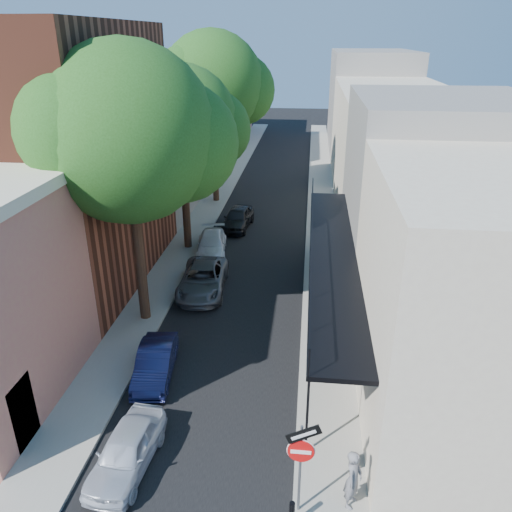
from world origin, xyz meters
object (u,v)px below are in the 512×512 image
(oak_mid, at_px, (189,124))
(parked_car_c, at_px, (203,279))
(parked_car_b, at_px, (155,363))
(oak_far, at_px, (220,85))
(parked_car_d, at_px, (212,244))
(parked_car_a, at_px, (127,450))
(pedestrian, at_px, (353,479))
(sign_post, at_px, (301,454))
(oak_near, at_px, (141,137))
(parked_car_e, at_px, (238,218))

(oak_mid, bearing_deg, parked_car_c, -73.51)
(oak_mid, height_order, parked_car_b, oak_mid)
(oak_mid, distance_m, parked_car_c, 8.53)
(oak_far, distance_m, parked_car_d, 12.54)
(oak_far, distance_m, parked_car_a, 26.45)
(pedestrian, bearing_deg, sign_post, 127.65)
(sign_post, height_order, oak_near, oak_near)
(parked_car_b, xyz_separation_m, pedestrian, (6.70, -4.83, 0.41))
(parked_car_b, bearing_deg, oak_near, 99.48)
(oak_mid, bearing_deg, parked_car_e, 59.51)
(oak_near, distance_m, parked_car_a, 11.13)
(sign_post, distance_m, pedestrian, 1.76)
(oak_near, bearing_deg, parked_car_a, -79.01)
(parked_car_d, bearing_deg, parked_car_e, 70.70)
(parked_car_d, distance_m, pedestrian, 17.47)
(oak_near, bearing_deg, parked_car_c, 59.08)
(oak_far, bearing_deg, pedestrian, -73.11)
(oak_near, xyz_separation_m, parked_car_d, (1.08, 7.15, -7.31))
(oak_far, height_order, parked_car_c, oak_far)
(parked_car_e, bearing_deg, pedestrian, -68.40)
(sign_post, bearing_deg, oak_near, 125.09)
(oak_far, bearing_deg, sign_post, -76.09)
(oak_mid, xyz_separation_m, parked_car_d, (1.13, -0.82, -6.48))
(sign_post, distance_m, oak_near, 12.77)
(parked_car_d, xyz_separation_m, pedestrian, (6.81, -16.08, 0.41))
(parked_car_e, bearing_deg, parked_car_a, -85.70)
(oak_near, relative_size, oak_mid, 1.12)
(parked_car_b, xyz_separation_m, parked_car_c, (0.35, 6.68, 0.07))
(oak_near, bearing_deg, parked_car_d, 81.44)
(parked_car_a, distance_m, pedestrian, 6.34)
(oak_far, height_order, parked_car_a, oak_far)
(oak_far, relative_size, parked_car_d, 3.01)
(parked_car_a, relative_size, pedestrian, 2.00)
(oak_mid, distance_m, pedestrian, 19.63)
(pedestrian, bearing_deg, oak_far, 39.82)
(oak_mid, bearing_deg, parked_car_a, -84.18)
(parked_car_c, xyz_separation_m, pedestrian, (6.35, -11.51, 0.34))
(oak_near, distance_m, parked_car_c, 7.84)
(oak_near, xyz_separation_m, parked_car_a, (1.60, -8.26, -7.29))
(sign_post, relative_size, oak_far, 0.25)
(sign_post, distance_m, parked_car_d, 17.38)
(sign_post, relative_size, parked_car_b, 0.87)
(oak_near, height_order, parked_car_a, oak_near)
(oak_mid, height_order, parked_car_a, oak_mid)
(pedestrian, bearing_deg, parked_car_a, 106.83)
(parked_car_b, height_order, parked_car_c, parked_car_c)
(oak_far, bearing_deg, parked_car_b, -86.81)
(parked_car_b, relative_size, parked_car_e, 0.88)
(oak_mid, xyz_separation_m, parked_car_a, (1.65, -16.23, -6.47))
(sign_post, distance_m, oak_far, 27.80)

